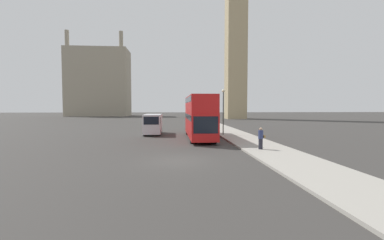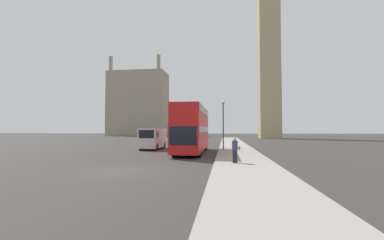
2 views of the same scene
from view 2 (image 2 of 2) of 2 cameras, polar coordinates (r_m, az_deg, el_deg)
The scene contains 8 objects.
ground_plane at distance 15.27m, azimuth -15.06°, elevation -10.83°, with size 300.00×300.00×0.00m, color #383533.
sidewalk_strip at distance 14.20m, azimuth 12.64°, elevation -11.21°, with size 4.00×120.00×0.15m.
clock_tower at distance 81.02m, azimuth 16.55°, elevation 24.19°, with size 5.92×6.09×74.56m.
building_block_distant at distance 104.82m, azimuth -11.81°, elevation 3.50°, with size 22.31×11.91×30.75m.
red_double_decker_bus at distance 25.73m, azimuth 0.04°, elevation -1.69°, with size 2.49×11.32×4.55m.
white_van at distance 31.09m, azimuth -8.69°, elevation -3.98°, with size 2.06×5.35×2.49m.
pedestrian at distance 17.17m, azimuth 9.53°, elevation -6.61°, with size 0.53×0.37×1.67m.
street_lamp at distance 27.81m, azimuth 6.95°, elevation 0.64°, with size 0.36×0.36×5.32m.
Camera 2 is at (5.73, -13.96, 2.31)m, focal length 24.00 mm.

